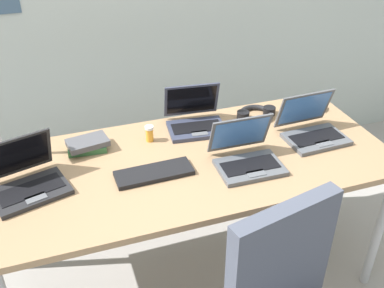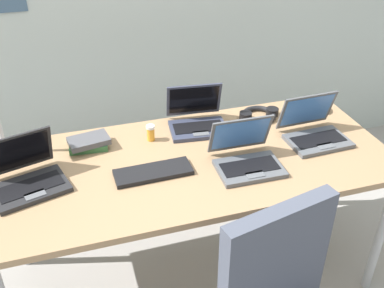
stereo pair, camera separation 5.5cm
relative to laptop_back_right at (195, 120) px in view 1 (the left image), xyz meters
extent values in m
plane|color=gray|center=(-0.11, -0.26, -0.78)|extent=(12.00, 12.00, 0.00)
cube|color=#9E7A56|center=(-0.11, -0.26, -0.06)|extent=(1.80, 0.80, 0.03)
cylinder|color=#B2B5BA|center=(0.73, -0.60, -0.43)|extent=(0.04, 0.04, 0.71)
cylinder|color=#B2B5BA|center=(-0.95, 0.08, -0.43)|extent=(0.04, 0.04, 0.71)
cylinder|color=#B2B5BA|center=(0.73, 0.08, -0.43)|extent=(0.04, 0.04, 0.71)
cylinder|color=silver|center=(-0.91, 0.05, -0.03)|extent=(0.12, 0.12, 0.02)
cube|color=#33384C|center=(0.00, -0.04, -0.03)|extent=(0.30, 0.22, 0.02)
cube|color=black|center=(0.00, -0.04, -0.02)|extent=(0.25, 0.13, 0.00)
cube|color=#595B60|center=(-0.01, -0.10, -0.02)|extent=(0.08, 0.05, 0.00)
cube|color=#33384C|center=(0.01, 0.08, 0.07)|extent=(0.28, 0.09, 0.18)
cube|color=black|center=(0.01, 0.08, 0.07)|extent=(0.25, 0.07, 0.15)
cube|color=#515459|center=(0.10, -0.42, -0.03)|extent=(0.28, 0.20, 0.02)
cube|color=black|center=(0.10, -0.42, -0.02)|extent=(0.25, 0.11, 0.00)
cube|color=#595B60|center=(0.10, -0.48, -0.02)|extent=(0.08, 0.04, 0.00)
cube|color=#515459|center=(0.11, -0.29, 0.07)|extent=(0.28, 0.08, 0.18)
cube|color=#3F72BF|center=(0.11, -0.30, 0.07)|extent=(0.25, 0.06, 0.15)
cube|color=#232326|center=(-0.80, -0.29, -0.03)|extent=(0.33, 0.27, 0.02)
cube|color=black|center=(-0.80, -0.29, -0.02)|extent=(0.27, 0.17, 0.00)
cube|color=#595B60|center=(-0.78, -0.35, -0.02)|extent=(0.09, 0.06, 0.00)
cube|color=#232326|center=(-0.83, -0.17, 0.07)|extent=(0.29, 0.14, 0.19)
cube|color=black|center=(-0.83, -0.17, 0.07)|extent=(0.26, 0.12, 0.16)
cube|color=#515459|center=(0.50, -0.31, -0.03)|extent=(0.29, 0.20, 0.02)
cube|color=black|center=(0.50, -0.31, -0.02)|extent=(0.25, 0.12, 0.00)
cube|color=#595B60|center=(0.50, -0.37, -0.02)|extent=(0.08, 0.05, 0.00)
cube|color=#515459|center=(0.50, -0.18, 0.07)|extent=(0.28, 0.08, 0.19)
cube|color=#3F72BF|center=(0.50, -0.19, 0.07)|extent=(0.26, 0.06, 0.16)
cube|color=black|center=(-0.30, -0.32, -0.03)|extent=(0.33, 0.13, 0.02)
ellipsoid|color=black|center=(0.70, -0.04, -0.03)|extent=(0.09, 0.11, 0.03)
cube|color=black|center=(0.59, 0.03, -0.04)|extent=(0.12, 0.15, 0.01)
torus|color=black|center=(0.34, 0.00, -0.03)|extent=(0.18, 0.18, 0.03)
cylinder|color=black|center=(0.26, 0.00, -0.02)|extent=(0.06, 0.06, 0.04)
cylinder|color=black|center=(0.41, 0.00, -0.02)|extent=(0.06, 0.06, 0.04)
cylinder|color=gold|center=(-0.25, -0.05, -0.01)|extent=(0.04, 0.04, 0.06)
cylinder|color=white|center=(-0.25, -0.05, 0.03)|extent=(0.04, 0.04, 0.01)
cube|color=#336638|center=(-0.54, -0.03, -0.03)|extent=(0.18, 0.13, 0.03)
cube|color=#4C4C51|center=(-0.53, -0.04, 0.00)|extent=(0.20, 0.14, 0.03)
cube|color=#474C5B|center=(-0.02, -0.93, -0.05)|extent=(0.42, 0.15, 0.48)
camera|label=1|loc=(-0.65, -1.85, 1.11)|focal=42.54mm
camera|label=2|loc=(-0.60, -1.87, 1.11)|focal=42.54mm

